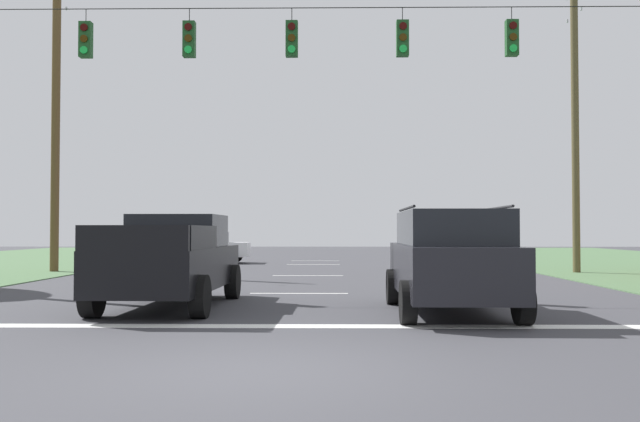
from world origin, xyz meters
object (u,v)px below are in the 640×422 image
utility_pole_mid_right (575,120)px  overhead_signal_span (299,117)px  distant_car_oncoming (446,248)px  utility_pole_near_left (56,128)px  distant_car_crossing_white (205,247)px  pickup_truck (172,261)px  suv_black (450,259)px

utility_pole_mid_right → overhead_signal_span: bearing=-141.6°
distant_car_oncoming → utility_pole_mid_right: size_ratio=0.38×
utility_pole_near_left → distant_car_crossing_white: bearing=58.4°
pickup_truck → utility_pole_mid_right: utility_pole_mid_right is taller
overhead_signal_span → distant_car_crossing_white: (-5.32, 15.67, -3.82)m
utility_pole_near_left → pickup_truck: bearing=-58.4°
distant_car_oncoming → utility_pole_near_left: size_ratio=0.37×
pickup_truck → suv_black: bearing=-11.5°
distant_car_crossing_white → utility_pole_mid_right: bearing=-26.4°
utility_pole_mid_right → distant_car_crossing_white: bearing=153.6°
overhead_signal_span → utility_pole_near_left: (-9.83, 8.34, 0.98)m
suv_black → pickup_truck: bearing=168.5°
utility_pole_mid_right → utility_pole_near_left: size_ratio=0.99×
distant_car_crossing_white → overhead_signal_span: bearing=-71.2°
overhead_signal_span → distant_car_crossing_white: overhead_signal_span is taller
overhead_signal_span → distant_car_crossing_white: bearing=108.8°
distant_car_crossing_white → suv_black: bearing=-67.4°
overhead_signal_span → pickup_truck: overhead_signal_span is taller
distant_car_crossing_white → utility_pole_mid_right: utility_pole_mid_right is taller
utility_pole_mid_right → utility_pole_near_left: 19.95m
utility_pole_mid_right → distant_car_oncoming: bearing=121.2°
distant_car_crossing_white → utility_pole_near_left: utility_pole_near_left is taller
pickup_truck → utility_pole_near_left: (-7.32, 11.91, 4.61)m
suv_black → distant_car_crossing_white: (-8.48, 20.38, -0.27)m
suv_black → utility_pole_near_left: bearing=134.8°
distant_car_oncoming → pickup_truck: bearing=-116.2°
distant_car_crossing_white → utility_pole_mid_right: (15.44, -7.66, 5.00)m
distant_car_crossing_white → distant_car_oncoming: 11.69m
distant_car_crossing_white → utility_pole_near_left: (-4.51, -7.33, 4.79)m
distant_car_oncoming → utility_pole_near_left: utility_pole_near_left is taller
pickup_truck → distant_car_oncoming: bearing=63.8°
pickup_truck → suv_black: 5.78m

